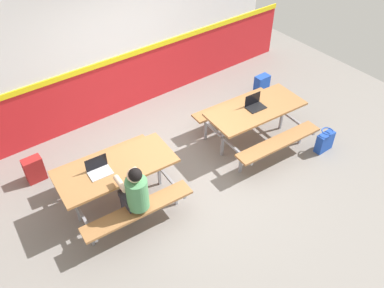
# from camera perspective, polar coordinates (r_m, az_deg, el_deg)

# --- Properties ---
(ground_plane) EXTENTS (10.00, 10.00, 0.02)m
(ground_plane) POSITION_cam_1_polar(r_m,az_deg,el_deg) (6.80, -0.01, -3.56)
(ground_plane) COLOR gray
(accent_backdrop) EXTENTS (8.00, 0.14, 2.60)m
(accent_backdrop) POSITION_cam_1_polar(r_m,az_deg,el_deg) (7.61, -10.35, 12.81)
(accent_backdrop) COLOR red
(accent_backdrop) RESTS_ON ground
(picnic_table_left) EXTENTS (1.76, 1.66, 0.74)m
(picnic_table_left) POSITION_cam_1_polar(r_m,az_deg,el_deg) (5.97, -10.54, -4.36)
(picnic_table_left) COLOR #9E6B3D
(picnic_table_left) RESTS_ON ground
(picnic_table_right) EXTENTS (1.76, 1.66, 0.74)m
(picnic_table_right) POSITION_cam_1_polar(r_m,az_deg,el_deg) (7.05, 8.92, 3.98)
(picnic_table_right) COLOR #9E6B3D
(picnic_table_right) RESTS_ON ground
(student_nearer) EXTENTS (0.38, 0.53, 1.21)m
(student_nearer) POSITION_cam_1_polar(r_m,az_deg,el_deg) (5.52, -8.09, -6.78)
(student_nearer) COLOR #2D2D38
(student_nearer) RESTS_ON ground
(laptop_silver) EXTENTS (0.33, 0.24, 0.22)m
(laptop_silver) POSITION_cam_1_polar(r_m,az_deg,el_deg) (5.80, -13.07, -3.53)
(laptop_silver) COLOR silver
(laptop_silver) RESTS_ON picnic_table_left
(laptop_dark) EXTENTS (0.33, 0.24, 0.22)m
(laptop_dark) POSITION_cam_1_polar(r_m,az_deg,el_deg) (6.94, 8.88, 5.54)
(laptop_dark) COLOR black
(laptop_dark) RESTS_ON picnic_table_right
(backpack_dark) EXTENTS (0.30, 0.22, 0.44)m
(backpack_dark) POSITION_cam_1_polar(r_m,az_deg,el_deg) (6.95, -21.47, -3.37)
(backpack_dark) COLOR maroon
(backpack_dark) RESTS_ON ground
(tote_bag_bright) EXTENTS (0.34, 0.21, 0.43)m
(tote_bag_bright) POSITION_cam_1_polar(r_m,az_deg,el_deg) (7.39, 18.30, 0.36)
(tote_bag_bright) COLOR #1E47B2
(tote_bag_bright) RESTS_ON ground
(satchel_spare) EXTENTS (0.30, 0.22, 0.44)m
(satchel_spare) POSITION_cam_1_polar(r_m,az_deg,el_deg) (8.55, 9.80, 8.20)
(satchel_spare) COLOR #1E47B2
(satchel_spare) RESTS_ON ground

